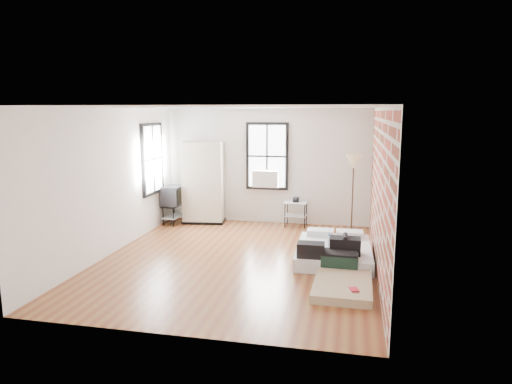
% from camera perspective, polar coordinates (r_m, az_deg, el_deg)
% --- Properties ---
extents(ground, '(6.00, 6.00, 0.00)m').
position_cam_1_polar(ground, '(8.61, -2.27, -8.43)').
color(ground, brown).
rests_on(ground, ground).
extents(room_shell, '(5.02, 6.02, 2.80)m').
position_cam_1_polar(room_shell, '(8.53, -0.25, 3.37)').
color(room_shell, silver).
rests_on(room_shell, ground).
extents(mattress_main, '(1.40, 1.87, 0.59)m').
position_cam_1_polar(mattress_main, '(8.71, 9.68, -7.22)').
color(mattress_main, white).
rests_on(mattress_main, ground).
extents(mattress_bare, '(0.92, 1.70, 0.36)m').
position_cam_1_polar(mattress_bare, '(7.62, 10.74, -10.25)').
color(mattress_bare, '#C5B58E').
rests_on(mattress_bare, ground).
extents(wardrobe, '(1.08, 0.71, 2.00)m').
position_cam_1_polar(wardrobe, '(11.28, -6.61, 1.17)').
color(wardrobe, black).
rests_on(wardrobe, ground).
extents(side_table, '(0.54, 0.44, 0.70)m').
position_cam_1_polar(side_table, '(10.95, 5.01, -1.85)').
color(side_table, black).
rests_on(side_table, ground).
extents(floor_lamp, '(0.38, 0.38, 1.77)m').
position_cam_1_polar(floor_lamp, '(10.64, 12.11, 3.30)').
color(floor_lamp, '#302310').
rests_on(floor_lamp, ground).
extents(tv_stand, '(0.52, 0.70, 0.93)m').
position_cam_1_polar(tv_stand, '(11.30, -10.30, -0.62)').
color(tv_stand, black).
rests_on(tv_stand, ground).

